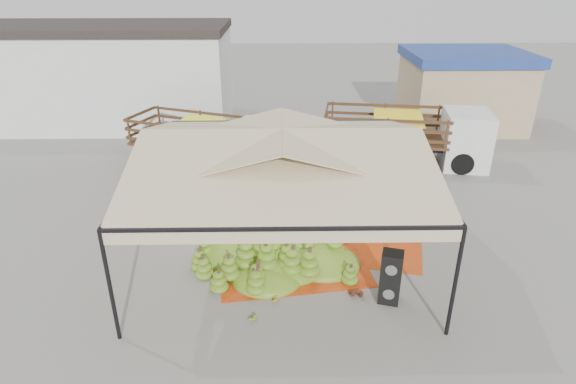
{
  "coord_description": "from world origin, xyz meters",
  "views": [
    {
      "loc": [
        -0.06,
        -13.14,
        8.21
      ],
      "look_at": [
        0.2,
        1.5,
        1.3
      ],
      "focal_mm": 30.0,
      "sensor_mm": 36.0,
      "label": 1
    }
  ],
  "objects_px": {
    "speaker_stack": "(391,277)",
    "vendor": "(338,174)",
    "banana_heap": "(281,245)",
    "truck_right": "(412,131)",
    "truck_left": "(210,138)"
  },
  "relations": [
    {
      "from": "vendor",
      "to": "truck_right",
      "type": "bearing_deg",
      "value": -117.83
    },
    {
      "from": "banana_heap",
      "to": "vendor",
      "type": "height_order",
      "value": "vendor"
    },
    {
      "from": "vendor",
      "to": "truck_right",
      "type": "xyz_separation_m",
      "value": [
        3.7,
        3.43,
        0.61
      ]
    },
    {
      "from": "truck_left",
      "to": "speaker_stack",
      "type": "bearing_deg",
      "value": -36.27
    },
    {
      "from": "speaker_stack",
      "to": "truck_left",
      "type": "xyz_separation_m",
      "value": [
        -5.95,
        9.58,
        0.64
      ]
    },
    {
      "from": "speaker_stack",
      "to": "vendor",
      "type": "relative_size",
      "value": 0.84
    },
    {
      "from": "banana_heap",
      "to": "speaker_stack",
      "type": "height_order",
      "value": "speaker_stack"
    },
    {
      "from": "speaker_stack",
      "to": "banana_heap",
      "type": "bearing_deg",
      "value": 162.12
    },
    {
      "from": "banana_heap",
      "to": "truck_right",
      "type": "xyz_separation_m",
      "value": [
        5.94,
        8.06,
        0.95
      ]
    },
    {
      "from": "truck_left",
      "to": "truck_right",
      "type": "xyz_separation_m",
      "value": [
        8.99,
        0.47,
        0.12
      ]
    },
    {
      "from": "banana_heap",
      "to": "speaker_stack",
      "type": "relative_size",
      "value": 3.47
    },
    {
      "from": "banana_heap",
      "to": "speaker_stack",
      "type": "xyz_separation_m",
      "value": [
        2.91,
        -1.99,
        0.19
      ]
    },
    {
      "from": "speaker_stack",
      "to": "vendor",
      "type": "distance_m",
      "value": 6.65
    },
    {
      "from": "truck_left",
      "to": "truck_right",
      "type": "height_order",
      "value": "truck_right"
    },
    {
      "from": "vendor",
      "to": "banana_heap",
      "type": "bearing_deg",
      "value": 83.48
    }
  ]
}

